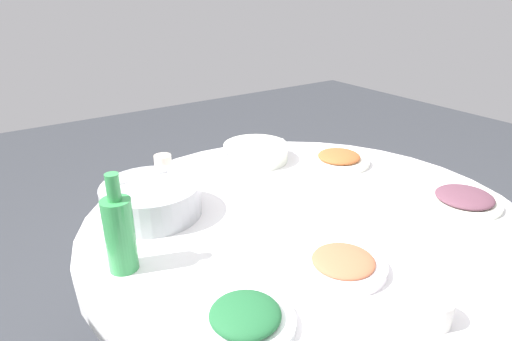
{
  "coord_description": "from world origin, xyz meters",
  "views": [
    {
      "loc": [
        -0.76,
        -0.83,
        1.38
      ],
      "look_at": [
        -0.06,
        0.18,
        0.85
      ],
      "focal_mm": 30.67,
      "sensor_mm": 36.0,
      "label": 1
    }
  ],
  "objects_px": {
    "dish_tofu_braise": "(343,264)",
    "dish_stirfry": "(339,159)",
    "soup_bowl": "(256,153)",
    "dish_eggplant": "(464,199)",
    "dish_greens": "(245,318)",
    "round_dining_table": "(307,245)",
    "tea_cup_near": "(163,164)",
    "green_bottle": "(120,232)",
    "rice_bowl": "(151,199)",
    "tea_cup_far": "(433,310)"
  },
  "relations": [
    {
      "from": "green_bottle",
      "to": "tea_cup_far",
      "type": "height_order",
      "value": "green_bottle"
    },
    {
      "from": "dish_eggplant",
      "to": "tea_cup_far",
      "type": "xyz_separation_m",
      "value": [
        -0.52,
        -0.25,
        0.01
      ]
    },
    {
      "from": "round_dining_table",
      "to": "green_bottle",
      "type": "height_order",
      "value": "green_bottle"
    },
    {
      "from": "dish_greens",
      "to": "dish_eggplant",
      "type": "relative_size",
      "value": 0.93
    },
    {
      "from": "soup_bowl",
      "to": "dish_tofu_braise",
      "type": "xyz_separation_m",
      "value": [
        -0.22,
        -0.69,
        -0.01
      ]
    },
    {
      "from": "soup_bowl",
      "to": "dish_stirfry",
      "type": "distance_m",
      "value": 0.31
    },
    {
      "from": "rice_bowl",
      "to": "tea_cup_far",
      "type": "bearing_deg",
      "value": -68.84
    },
    {
      "from": "dish_stirfry",
      "to": "dish_eggplant",
      "type": "relative_size",
      "value": 1.05
    },
    {
      "from": "rice_bowl",
      "to": "soup_bowl",
      "type": "bearing_deg",
      "value": 19.81
    },
    {
      "from": "round_dining_table",
      "to": "tea_cup_far",
      "type": "distance_m",
      "value": 0.49
    },
    {
      "from": "tea_cup_near",
      "to": "round_dining_table",
      "type": "bearing_deg",
      "value": -67.76
    },
    {
      "from": "round_dining_table",
      "to": "dish_eggplant",
      "type": "bearing_deg",
      "value": -25.85
    },
    {
      "from": "dish_stirfry",
      "to": "tea_cup_near",
      "type": "height_order",
      "value": "tea_cup_near"
    },
    {
      "from": "dish_greens",
      "to": "soup_bowl",
      "type": "bearing_deg",
      "value": 54.11
    },
    {
      "from": "dish_stirfry",
      "to": "green_bottle",
      "type": "relative_size",
      "value": 0.93
    },
    {
      "from": "rice_bowl",
      "to": "dish_stirfry",
      "type": "distance_m",
      "value": 0.73
    },
    {
      "from": "tea_cup_near",
      "to": "dish_eggplant",
      "type": "bearing_deg",
      "value": -48.57
    },
    {
      "from": "dish_tofu_braise",
      "to": "dish_stirfry",
      "type": "bearing_deg",
      "value": 46.36
    },
    {
      "from": "rice_bowl",
      "to": "dish_tofu_braise",
      "type": "relative_size",
      "value": 1.4
    },
    {
      "from": "soup_bowl",
      "to": "dish_greens",
      "type": "height_order",
      "value": "soup_bowl"
    },
    {
      "from": "dish_greens",
      "to": "green_bottle",
      "type": "relative_size",
      "value": 0.82
    },
    {
      "from": "dish_tofu_braise",
      "to": "tea_cup_far",
      "type": "bearing_deg",
      "value": -84.37
    },
    {
      "from": "green_bottle",
      "to": "soup_bowl",
      "type": "bearing_deg",
      "value": 31.03
    },
    {
      "from": "soup_bowl",
      "to": "dish_eggplant",
      "type": "height_order",
      "value": "soup_bowl"
    },
    {
      "from": "dish_greens",
      "to": "dish_tofu_braise",
      "type": "xyz_separation_m",
      "value": [
        0.29,
        0.02,
        -0.0
      ]
    },
    {
      "from": "round_dining_table",
      "to": "dish_tofu_braise",
      "type": "height_order",
      "value": "dish_tofu_braise"
    },
    {
      "from": "round_dining_table",
      "to": "dish_eggplant",
      "type": "height_order",
      "value": "dish_eggplant"
    },
    {
      "from": "dish_greens",
      "to": "tea_cup_near",
      "type": "xyz_separation_m",
      "value": [
        0.18,
        0.8,
        0.01
      ]
    },
    {
      "from": "rice_bowl",
      "to": "dish_stirfry",
      "type": "bearing_deg",
      "value": -2.2
    },
    {
      "from": "dish_greens",
      "to": "round_dining_table",
      "type": "bearing_deg",
      "value": 33.93
    },
    {
      "from": "soup_bowl",
      "to": "dish_eggplant",
      "type": "relative_size",
      "value": 1.23
    },
    {
      "from": "soup_bowl",
      "to": "dish_eggplant",
      "type": "distance_m",
      "value": 0.73
    },
    {
      "from": "round_dining_table",
      "to": "tea_cup_near",
      "type": "bearing_deg",
      "value": 112.24
    },
    {
      "from": "dish_tofu_braise",
      "to": "green_bottle",
      "type": "bearing_deg",
      "value": 144.71
    },
    {
      "from": "soup_bowl",
      "to": "tea_cup_near",
      "type": "height_order",
      "value": "tea_cup_near"
    },
    {
      "from": "green_bottle",
      "to": "tea_cup_near",
      "type": "bearing_deg",
      "value": 57.01
    },
    {
      "from": "tea_cup_near",
      "to": "tea_cup_far",
      "type": "relative_size",
      "value": 0.9
    },
    {
      "from": "rice_bowl",
      "to": "dish_tofu_braise",
      "type": "xyz_separation_m",
      "value": [
        0.26,
        -0.51,
        -0.03
      ]
    },
    {
      "from": "dish_greens",
      "to": "tea_cup_near",
      "type": "relative_size",
      "value": 3.01
    },
    {
      "from": "round_dining_table",
      "to": "tea_cup_near",
      "type": "height_order",
      "value": "tea_cup_near"
    },
    {
      "from": "dish_stirfry",
      "to": "tea_cup_far",
      "type": "height_order",
      "value": "tea_cup_far"
    },
    {
      "from": "rice_bowl",
      "to": "tea_cup_near",
      "type": "relative_size",
      "value": 4.28
    },
    {
      "from": "dish_stirfry",
      "to": "round_dining_table",
      "type": "bearing_deg",
      "value": -145.95
    },
    {
      "from": "tea_cup_far",
      "to": "soup_bowl",
      "type": "bearing_deg",
      "value": 77.52
    },
    {
      "from": "green_bottle",
      "to": "dish_tofu_braise",
      "type": "bearing_deg",
      "value": -35.29
    },
    {
      "from": "rice_bowl",
      "to": "tea_cup_near",
      "type": "bearing_deg",
      "value": 60.34
    },
    {
      "from": "dish_stirfry",
      "to": "tea_cup_near",
      "type": "bearing_deg",
      "value": 153.5
    },
    {
      "from": "dish_stirfry",
      "to": "rice_bowl",
      "type": "bearing_deg",
      "value": 177.8
    },
    {
      "from": "tea_cup_near",
      "to": "tea_cup_far",
      "type": "xyz_separation_m",
      "value": [
        0.14,
        -1.0,
        -0.0
      ]
    },
    {
      "from": "round_dining_table",
      "to": "green_bottle",
      "type": "xyz_separation_m",
      "value": [
        -0.53,
        0.06,
        0.2
      ]
    }
  ]
}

